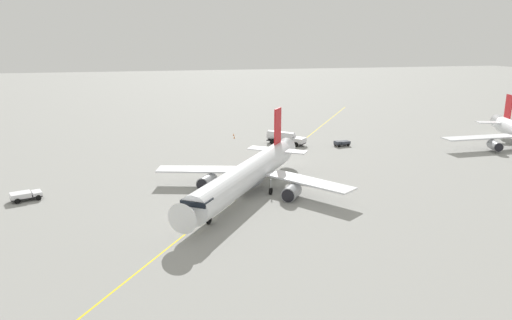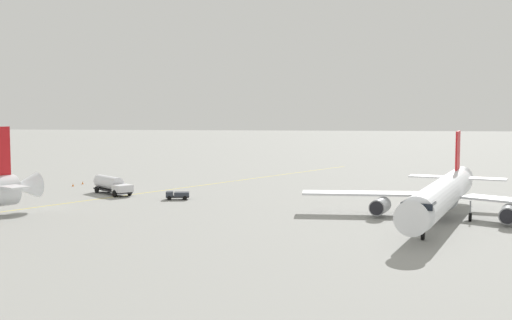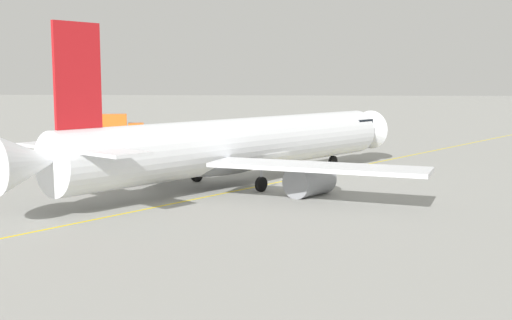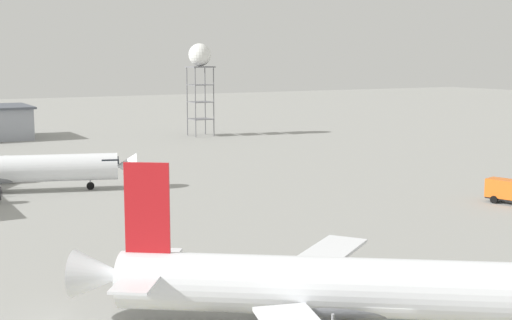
{
  "view_description": "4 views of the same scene",
  "coord_description": "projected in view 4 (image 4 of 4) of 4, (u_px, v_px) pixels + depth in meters",
  "views": [
    {
      "loc": [
        -12.34,
        -67.48,
        23.63
      ],
      "look_at": [
        5.47,
        4.42,
        4.51
      ],
      "focal_mm": 33.1,
      "sensor_mm": 36.0,
      "label": 1
    },
    {
      "loc": [
        53.84,
        -72.3,
        14.6
      ],
      "look_at": [
        48.32,
        -16.97,
        10.0
      ],
      "focal_mm": 47.64,
      "sensor_mm": 36.0,
      "label": 2
    },
    {
      "loc": [
        -3.02,
        49.76,
        8.14
      ],
      "look_at": [
        1.7,
        1.93,
        2.1
      ],
      "focal_mm": 44.46,
      "sensor_mm": 36.0,
      "label": 3
    },
    {
      "loc": [
        -34.87,
        29.81,
        18.9
      ],
      "look_at": [
        48.32,
        -16.97,
        5.06
      ],
      "focal_mm": 50.14,
      "sensor_mm": 36.0,
      "label": 4
    }
  ],
  "objects": [
    {
      "name": "radar_tower",
      "position": [
        200.0,
        60.0,
        169.42
      ],
      "size": [
        5.58,
        5.58,
        22.03
      ],
      "color": "slate",
      "rests_on": "ground_plane"
    },
    {
      "name": "airliner_main",
      "position": [
        351.0,
        290.0,
        49.15
      ],
      "size": [
        28.27,
        34.34,
        11.67
      ],
      "rotation": [
        0.0,
        0.0,
        4.09
      ],
      "color": "white",
      "rests_on": "ground_plane"
    }
  ]
}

